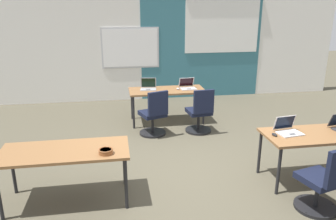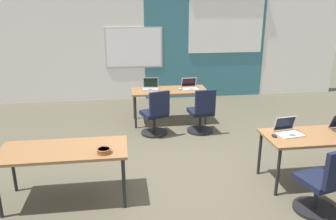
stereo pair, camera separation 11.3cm
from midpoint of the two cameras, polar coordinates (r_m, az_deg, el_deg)
The scene contains 14 objects.
ground_plane at distance 5.28m, azimuth 4.24°, elevation -10.05°, with size 24.00×24.00×0.00m.
back_wall_assembly at distance 8.87m, azimuth -1.02°, elevation 11.04°, with size 10.00×0.27×2.80m.
desk_near_left at distance 4.40m, azimuth -16.84°, elevation -7.17°, with size 1.60×0.70×0.72m.
desk_near_right at distance 5.15m, azimuth 25.36°, elevation -4.46°, with size 1.60×0.70×0.72m.
desk_far_center at distance 7.06m, azimuth 0.66°, elevation 3.06°, with size 1.60×0.70×0.72m.
laptop_far_right at distance 7.14m, azimuth 4.26°, elevation 4.07°, with size 0.35×0.34×0.22m.
mouse_far_right at distance 7.06m, azimuth 2.57°, elevation 3.68°, with size 0.06×0.10×0.03m.
chair_far_right at distance 6.55m, azimuth 6.30°, elevation -0.82°, with size 0.52×0.56×0.92m.
laptop_near_right_inner at distance 4.96m, azimuth 20.64°, elevation -3.34°, with size 0.37×0.34×0.23m.
mouse_near_right_inner at distance 4.80m, azimuth 18.50°, elevation -4.21°, with size 0.07×0.11×0.03m.
chair_near_right_inner at distance 4.50m, azimuth 25.81°, elevation -11.78°, with size 0.53×0.59×0.92m.
laptop_far_left at distance 7.08m, azimuth -2.56°, elevation 4.01°, with size 0.37×0.31×0.24m.
chair_far_left at distance 6.41m, azimuth -1.66°, elevation -1.16°, with size 0.56×0.61×0.92m.
snack_bowl at distance 4.14m, azimuth -10.23°, elevation -6.87°, with size 0.18×0.18×0.06m.
Camera 2 is at (-0.97, -4.56, 2.47)m, focal length 35.35 mm.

